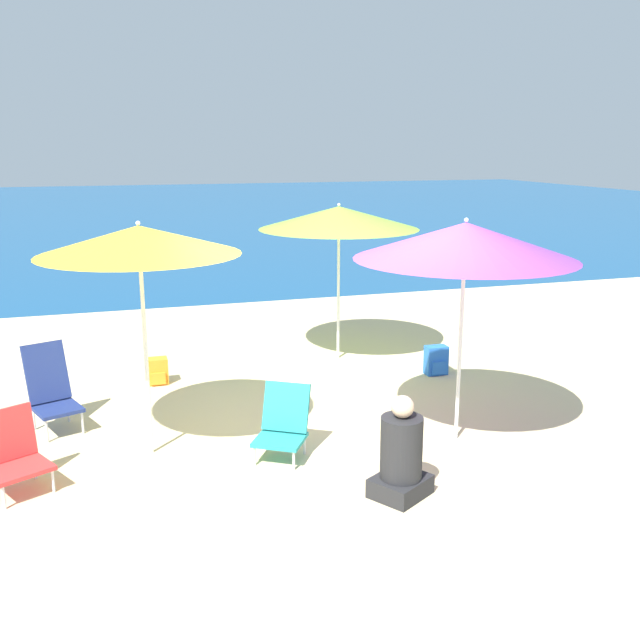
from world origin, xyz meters
The scene contains 12 objects.
ground_plane centered at (0.00, 0.00, 0.00)m, with size 60.00×60.00×0.00m, color beige.
sea_water centered at (0.00, 26.47, 0.00)m, with size 60.00×40.00×0.01m.
beach_umbrella_yellow centered at (-1.71, 0.34, 1.99)m, with size 1.78×1.78×2.16m.
beach_umbrella_purple centered at (1.17, -0.21, 1.94)m, with size 2.07×2.07×2.15m.
beach_umbrella_lime centered at (0.93, 2.71, 1.88)m, with size 2.08×2.08×2.07m.
beach_chair_red centered at (-2.85, -0.08, 0.33)m, with size 0.63×0.63×0.68m.
beach_chair_teal centered at (-0.55, -0.08, 0.32)m, with size 0.63×0.65×0.66m.
beach_chair_navy centered at (-2.61, 1.24, 0.42)m, with size 0.59×0.68×0.86m.
person_seated_near centered at (0.18, -1.12, 0.35)m, with size 0.58×0.56×0.86m.
backpack_orange centered at (-1.49, 2.34, 0.15)m, with size 0.25×0.22×0.31m.
backpack_blue centered at (1.87, 1.68, 0.18)m, with size 0.27×0.19×0.36m.
water_bottle centered at (-0.05, 0.97, 0.09)m, with size 0.09×0.09×0.23m.
Camera 1 is at (-2.02, -6.03, 2.80)m, focal length 40.00 mm.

